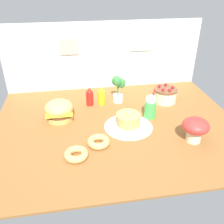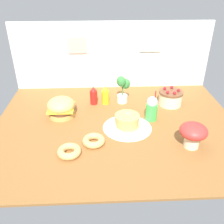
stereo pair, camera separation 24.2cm
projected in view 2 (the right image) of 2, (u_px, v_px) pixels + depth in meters
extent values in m
cube|color=brown|center=(117.00, 126.00, 2.43)|extent=(2.37, 1.83, 0.02)
cube|color=beige|center=(112.00, 56.00, 3.01)|extent=(2.37, 0.03, 0.81)
cube|color=#D8A599|center=(77.00, 45.00, 2.90)|extent=(0.21, 0.01, 0.19)
cube|color=#B2D1B2|center=(150.00, 43.00, 2.93)|extent=(0.26, 0.01, 0.22)
cylinder|color=white|center=(127.00, 127.00, 2.38)|extent=(0.46, 0.46, 0.00)
cylinder|color=#DBA859|center=(62.00, 113.00, 2.57)|extent=(0.27, 0.27, 0.05)
cylinder|color=#59331E|center=(62.00, 110.00, 2.55)|extent=(0.25, 0.25, 0.04)
cube|color=yellow|center=(61.00, 108.00, 2.54)|extent=(0.26, 0.26, 0.01)
ellipsoid|color=#E5B260|center=(61.00, 105.00, 2.52)|extent=(0.28, 0.28, 0.16)
cylinder|color=white|center=(127.00, 127.00, 2.37)|extent=(0.36, 0.36, 0.02)
cylinder|color=#E0AD5B|center=(128.00, 125.00, 2.36)|extent=(0.22, 0.22, 0.03)
cylinder|color=#E0AD5B|center=(127.00, 122.00, 2.35)|extent=(0.22, 0.22, 0.03)
cylinder|color=#E0AD5B|center=(127.00, 119.00, 2.33)|extent=(0.23, 0.23, 0.03)
cylinder|color=#E0AD5B|center=(127.00, 117.00, 2.32)|extent=(0.23, 0.23, 0.03)
cube|color=#F7E072|center=(128.00, 114.00, 2.31)|extent=(0.05, 0.05, 0.02)
cylinder|color=beige|center=(170.00, 99.00, 2.76)|extent=(0.25, 0.25, 0.14)
cylinder|color=brown|center=(171.00, 92.00, 2.72)|extent=(0.26, 0.26, 0.02)
sphere|color=red|center=(179.00, 90.00, 2.70)|extent=(0.03, 0.03, 0.03)
sphere|color=red|center=(172.00, 87.00, 2.77)|extent=(0.03, 0.03, 0.03)
sphere|color=red|center=(165.00, 88.00, 2.74)|extent=(0.03, 0.03, 0.03)
sphere|color=red|center=(168.00, 92.00, 2.66)|extent=(0.03, 0.03, 0.03)
sphere|color=red|center=(175.00, 93.00, 2.64)|extent=(0.03, 0.03, 0.03)
cylinder|color=red|center=(94.00, 97.00, 2.76)|extent=(0.08, 0.08, 0.16)
cone|color=red|center=(93.00, 89.00, 2.71)|extent=(0.06, 0.06, 0.05)
cylinder|color=yellow|center=(105.00, 97.00, 2.77)|extent=(0.08, 0.08, 0.16)
cone|color=yellow|center=(105.00, 88.00, 2.72)|extent=(0.06, 0.06, 0.05)
cylinder|color=green|center=(151.00, 112.00, 2.47)|extent=(0.12, 0.12, 0.17)
sphere|color=white|center=(152.00, 102.00, 2.42)|extent=(0.11, 0.11, 0.11)
cylinder|color=red|center=(155.00, 99.00, 2.40)|extent=(0.01, 0.03, 0.17)
torus|color=tan|center=(69.00, 151.00, 2.02)|extent=(0.20, 0.20, 0.06)
torus|color=pink|center=(69.00, 151.00, 2.02)|extent=(0.19, 0.19, 0.05)
torus|color=tan|center=(94.00, 141.00, 2.15)|extent=(0.20, 0.20, 0.06)
torus|color=#F2E5C6|center=(94.00, 140.00, 2.15)|extent=(0.19, 0.19, 0.05)
cylinder|color=white|center=(122.00, 99.00, 2.82)|extent=(0.12, 0.12, 0.08)
cylinder|color=#4C7238|center=(122.00, 89.00, 2.76)|extent=(0.02, 0.02, 0.15)
ellipsoid|color=#38843D|center=(126.00, 84.00, 2.73)|extent=(0.10, 0.06, 0.12)
ellipsoid|color=#38843D|center=(121.00, 81.00, 2.75)|extent=(0.10, 0.06, 0.12)
ellipsoid|color=#38843D|center=(121.00, 82.00, 2.68)|extent=(0.10, 0.06, 0.12)
cylinder|color=beige|center=(192.00, 141.00, 2.10)|extent=(0.13, 0.13, 0.11)
ellipsoid|color=red|center=(194.00, 131.00, 2.05)|extent=(0.23, 0.23, 0.13)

